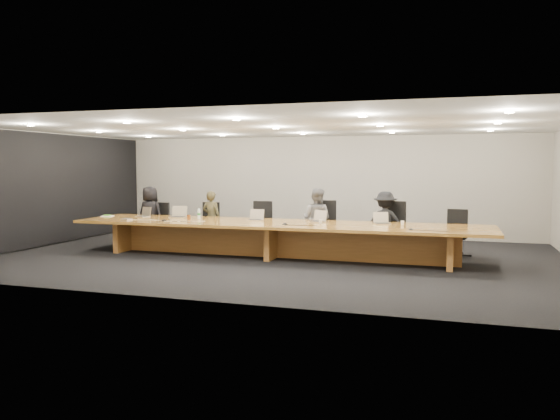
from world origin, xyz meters
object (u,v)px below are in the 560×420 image
Objects in this scene: chair_left at (208,223)px; av_box at (126,219)px; laptop_d at (317,216)px; laptop_e at (382,218)px; chair_mid_left at (261,224)px; laptop_b at (178,212)px; chair_far_right at (456,233)px; mic_center at (285,224)px; chair_right at (391,227)px; paper_cup_near at (321,221)px; laptop_a at (143,212)px; person_d at (385,222)px; chair_mid_right at (325,225)px; chair_far_left at (157,222)px; conference_table at (276,233)px; person_a at (150,214)px; mic_right at (411,229)px; paper_cup_far at (402,223)px; person_c at (317,219)px; mic_left at (164,220)px; laptop_c at (255,215)px; water_bottle at (199,214)px; amber_mug at (189,217)px.

chair_left reaches higher than av_box.
laptop_d reaches higher than laptop_e.
chair_mid_left is 2.02m from laptop_b.
chair_far_right reaches higher than mic_center.
chair_far_right is at bearing 0.79° from laptop_b.
paper_cup_near is at bearing -123.71° from chair_right.
laptop_a is 0.75m from av_box.
laptop_b is at bearing 6.64° from person_d.
chair_mid_right is 3.28× the size of laptop_b.
conference_table is at bearing -9.94° from chair_far_left.
mic_right is at bearing 170.00° from person_a.
person_a is (-6.12, -0.03, 0.13)m from chair_right.
laptop_a reaches higher than paper_cup_far.
chair_left reaches higher than laptop_b.
person_c reaches higher than mic_left.
laptop_c is 1.57m from paper_cup_near.
laptop_d reaches higher than conference_table.
mic_right is (2.27, -1.73, 0.04)m from person_c.
chair_far_left is 0.88× the size of chair_mid_right.
person_d is (-0.13, -0.02, 0.10)m from chair_right.
mic_right is (0.23, -0.85, -0.03)m from paper_cup_far.
mic_center is (-0.51, -0.70, -0.12)m from laptop_d.
person_a reaches higher than mic_center.
laptop_b is at bearing 170.84° from water_bottle.
laptop_c reaches higher than laptop_a.
chair_left is 1.75m from mic_left.
water_bottle is 1.68× the size of mic_left.
chair_far_right is at bearing 14.90° from mic_left.
water_bottle is (1.48, 0.01, -0.02)m from laptop_a.
chair_mid_left is 3.44× the size of laptop_c.
person_c is at bearing -170.31° from chair_far_right.
chair_mid_left is 10.25× the size of mic_right.
chair_mid_right reaches higher than laptop_a.
paper_cup_far is at bearing -23.41° from chair_mid_left.
water_bottle is at bearing 21.55° from laptop_a.
laptop_a is 4.26m from laptop_d.
mic_left is (-6.20, -1.65, 0.24)m from chair_far_right.
amber_mug reaches higher than mic_right.
chair_right is 1.75m from laptop_d.
paper_cup_far is 6.10m from av_box.
person_d is at bearing 56.10° from laptop_d.
chair_right is 1.39m from chair_far_right.
person_d is at bearing -170.15° from chair_far_right.
laptop_e is 1.49× the size of water_bottle.
conference_table is 103.87× the size of paper_cup_far.
chair_far_right is (2.90, 0.07, -0.07)m from chair_mid_right.
person_d is 1.67m from paper_cup_near.
chair_mid_left reaches higher than mic_left.
mic_center is (-2.01, -1.57, 0.17)m from chair_right.
person_a is 13.16× the size of mic_right.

